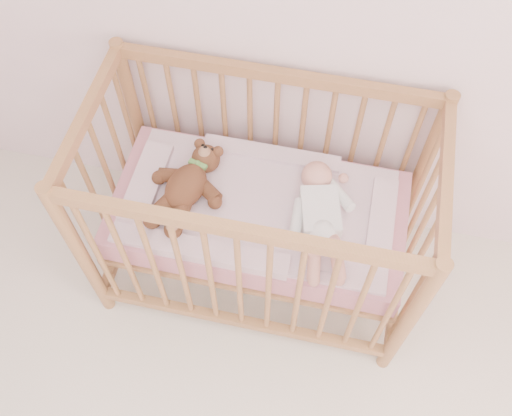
% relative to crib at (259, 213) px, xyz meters
% --- Properties ---
extents(crib, '(1.36, 0.76, 1.00)m').
position_rel_crib_xyz_m(crib, '(0.00, 0.00, 0.00)').
color(crib, '#B0744B').
rests_on(crib, floor).
extents(mattress, '(1.22, 0.62, 0.13)m').
position_rel_crib_xyz_m(mattress, '(0.00, 0.00, -0.01)').
color(mattress, '#CA7E8C').
rests_on(mattress, crib).
extents(blanket, '(1.10, 0.58, 0.06)m').
position_rel_crib_xyz_m(blanket, '(-0.00, 0.00, 0.06)').
color(blanket, pink).
rests_on(blanket, mattress).
extents(baby, '(0.41, 0.62, 0.14)m').
position_rel_crib_xyz_m(baby, '(0.25, -0.02, 0.14)').
color(baby, white).
rests_on(baby, blanket).
extents(teddy_bear, '(0.44, 0.55, 0.13)m').
position_rel_crib_xyz_m(teddy_bear, '(-0.30, -0.02, 0.15)').
color(teddy_bear, brown).
rests_on(teddy_bear, blanket).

